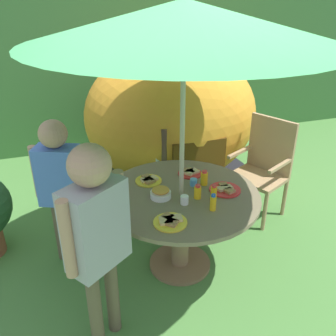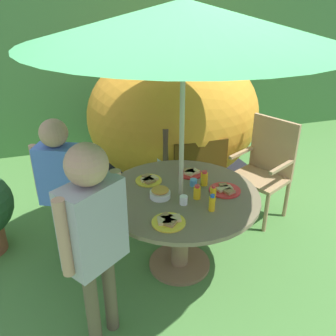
{
  "view_description": "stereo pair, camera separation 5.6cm",
  "coord_description": "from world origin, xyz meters",
  "px_view_note": "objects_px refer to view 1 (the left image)",
  "views": [
    {
      "loc": [
        -0.88,
        -2.33,
        2.18
      ],
      "look_at": [
        -0.05,
        0.18,
        0.87
      ],
      "focal_mm": 39.09,
      "sensor_mm": 36.0,
      "label": 1
    },
    {
      "loc": [
        -0.83,
        -2.34,
        2.18
      ],
      "look_at": [
        -0.05,
        0.18,
        0.87
      ],
      "focal_mm": 39.09,
      "sensor_mm": 36.0,
      "label": 2
    }
  ],
  "objects_px": {
    "child_in_white_shirt": "(162,144)",
    "plate_front_edge": "(170,221)",
    "child_in_grey_shirt": "(96,226)",
    "juice_bottle_center_front": "(198,192)",
    "wooden_chair": "(264,163)",
    "plate_center_back": "(149,180)",
    "child_in_blue_shirt": "(59,176)",
    "juice_bottle_mid_right": "(112,186)",
    "cup_far": "(194,182)",
    "dome_tent": "(171,115)",
    "plate_far_right": "(225,189)",
    "juice_bottle_near_left": "(214,193)",
    "patio_umbrella": "(184,21)",
    "juice_bottle_mid_left": "(204,178)",
    "cup_near": "(184,200)",
    "garden_table": "(181,211)",
    "plate_near_right": "(190,173)",
    "snack_bowl": "(161,193)",
    "juice_bottle_far_left": "(213,203)"
  },
  "relations": [
    {
      "from": "child_in_grey_shirt",
      "to": "juice_bottle_center_front",
      "type": "relative_size",
      "value": 12.51
    },
    {
      "from": "plate_center_back",
      "to": "child_in_white_shirt",
      "type": "bearing_deg",
      "value": 64.65
    },
    {
      "from": "plate_near_right",
      "to": "cup_far",
      "type": "height_order",
      "value": "cup_far"
    },
    {
      "from": "plate_far_right",
      "to": "juice_bottle_near_left",
      "type": "bearing_deg",
      "value": -145.93
    },
    {
      "from": "wooden_chair",
      "to": "plate_center_back",
      "type": "distance_m",
      "value": 1.34
    },
    {
      "from": "plate_front_edge",
      "to": "plate_center_back",
      "type": "bearing_deg",
      "value": 88.39
    },
    {
      "from": "juice_bottle_near_left",
      "to": "cup_far",
      "type": "height_order",
      "value": "juice_bottle_near_left"
    },
    {
      "from": "patio_umbrella",
      "to": "cup_far",
      "type": "height_order",
      "value": "patio_umbrella"
    },
    {
      "from": "plate_far_right",
      "to": "juice_bottle_near_left",
      "type": "height_order",
      "value": "juice_bottle_near_left"
    },
    {
      "from": "plate_near_right",
      "to": "juice_bottle_far_left",
      "type": "height_order",
      "value": "juice_bottle_far_left"
    },
    {
      "from": "juice_bottle_mid_left",
      "to": "child_in_grey_shirt",
      "type": "bearing_deg",
      "value": -147.91
    },
    {
      "from": "patio_umbrella",
      "to": "juice_bottle_center_front",
      "type": "height_order",
      "value": "patio_umbrella"
    },
    {
      "from": "plate_front_edge",
      "to": "juice_bottle_near_left",
      "type": "height_order",
      "value": "juice_bottle_near_left"
    },
    {
      "from": "child_in_white_shirt",
      "to": "child_in_blue_shirt",
      "type": "bearing_deg",
      "value": -52.19
    },
    {
      "from": "child_in_blue_shirt",
      "to": "snack_bowl",
      "type": "distance_m",
      "value": 0.83
    },
    {
      "from": "child_in_grey_shirt",
      "to": "plate_front_edge",
      "type": "distance_m",
      "value": 0.58
    },
    {
      "from": "juice_bottle_far_left",
      "to": "child_in_grey_shirt",
      "type": "bearing_deg",
      "value": -165.29
    },
    {
      "from": "child_in_grey_shirt",
      "to": "cup_far",
      "type": "height_order",
      "value": "child_in_grey_shirt"
    },
    {
      "from": "juice_bottle_far_left",
      "to": "plate_center_back",
      "type": "bearing_deg",
      "value": 120.15
    },
    {
      "from": "wooden_chair",
      "to": "plate_far_right",
      "type": "xyz_separation_m",
      "value": [
        -0.76,
        -0.62,
        0.17
      ]
    },
    {
      "from": "patio_umbrella",
      "to": "juice_bottle_mid_left",
      "type": "height_order",
      "value": "patio_umbrella"
    },
    {
      "from": "child_in_white_shirt",
      "to": "plate_front_edge",
      "type": "xyz_separation_m",
      "value": [
        -0.35,
        -1.33,
        -0.0
      ]
    },
    {
      "from": "plate_center_back",
      "to": "child_in_grey_shirt",
      "type": "bearing_deg",
      "value": -124.1
    },
    {
      "from": "plate_center_back",
      "to": "cup_far",
      "type": "bearing_deg",
      "value": -28.13
    },
    {
      "from": "wooden_chair",
      "to": "plate_center_back",
      "type": "relative_size",
      "value": 4.62
    },
    {
      "from": "cup_near",
      "to": "juice_bottle_center_front",
      "type": "bearing_deg",
      "value": 20.76
    },
    {
      "from": "plate_far_right",
      "to": "patio_umbrella",
      "type": "bearing_deg",
      "value": 169.68
    },
    {
      "from": "cup_far",
      "to": "plate_far_right",
      "type": "bearing_deg",
      "value": -37.31
    },
    {
      "from": "garden_table",
      "to": "plate_far_right",
      "type": "relative_size",
      "value": 4.92
    },
    {
      "from": "juice_bottle_mid_right",
      "to": "cup_far",
      "type": "height_order",
      "value": "juice_bottle_mid_right"
    },
    {
      "from": "child_in_white_shirt",
      "to": "juice_bottle_mid_right",
      "type": "height_order",
      "value": "child_in_white_shirt"
    },
    {
      "from": "juice_bottle_mid_right",
      "to": "patio_umbrella",
      "type": "bearing_deg",
      "value": -19.18
    },
    {
      "from": "child_in_grey_shirt",
      "to": "plate_front_edge",
      "type": "bearing_deg",
      "value": -17.39
    },
    {
      "from": "snack_bowl",
      "to": "juice_bottle_center_front",
      "type": "xyz_separation_m",
      "value": [
        0.27,
        -0.1,
        0.01
      ]
    },
    {
      "from": "snack_bowl",
      "to": "child_in_blue_shirt",
      "type": "bearing_deg",
      "value": 151.04
    },
    {
      "from": "wooden_chair",
      "to": "child_in_blue_shirt",
      "type": "height_order",
      "value": "child_in_blue_shirt"
    },
    {
      "from": "dome_tent",
      "to": "cup_far",
      "type": "distance_m",
      "value": 1.58
    },
    {
      "from": "wooden_chair",
      "to": "juice_bottle_mid_right",
      "type": "xyz_separation_m",
      "value": [
        -1.63,
        -0.38,
        0.22
      ]
    },
    {
      "from": "plate_near_right",
      "to": "wooden_chair",
      "type": "bearing_deg",
      "value": 16.23
    },
    {
      "from": "patio_umbrella",
      "to": "cup_near",
      "type": "height_order",
      "value": "patio_umbrella"
    },
    {
      "from": "child_in_blue_shirt",
      "to": "child_in_grey_shirt",
      "type": "xyz_separation_m",
      "value": [
        0.17,
        -0.91,
        0.09
      ]
    },
    {
      "from": "child_in_blue_shirt",
      "to": "plate_center_back",
      "type": "xyz_separation_m",
      "value": [
        0.7,
        -0.12,
        -0.1
      ]
    },
    {
      "from": "child_in_blue_shirt",
      "to": "plate_near_right",
      "type": "xyz_separation_m",
      "value": [
        1.08,
        -0.1,
        -0.1
      ]
    },
    {
      "from": "wooden_chair",
      "to": "juice_bottle_center_front",
      "type": "xyz_separation_m",
      "value": [
        -1.02,
        -0.66,
        0.21
      ]
    },
    {
      "from": "garden_table",
      "to": "cup_near",
      "type": "xyz_separation_m",
      "value": [
        -0.03,
        -0.15,
        0.2
      ]
    },
    {
      "from": "child_in_blue_shirt",
      "to": "plate_far_right",
      "type": "relative_size",
      "value": 5.13
    },
    {
      "from": "patio_umbrella",
      "to": "child_in_grey_shirt",
      "type": "xyz_separation_m",
      "value": [
        -0.73,
        -0.52,
        -1.06
      ]
    },
    {
      "from": "child_in_white_shirt",
      "to": "cup_far",
      "type": "xyz_separation_m",
      "value": [
        -0.0,
        -0.89,
        0.01
      ]
    },
    {
      "from": "juice_bottle_far_left",
      "to": "juice_bottle_mid_right",
      "type": "xyz_separation_m",
      "value": [
        -0.65,
        0.47,
        -0.0
      ]
    },
    {
      "from": "child_in_white_shirt",
      "to": "juice_bottle_center_front",
      "type": "relative_size",
      "value": 9.99
    }
  ]
}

